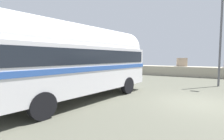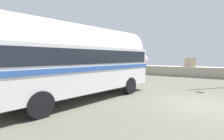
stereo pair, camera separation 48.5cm
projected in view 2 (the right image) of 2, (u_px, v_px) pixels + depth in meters
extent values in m
cube|color=#4E4E42|center=(200.00, 105.00, 7.46)|extent=(32.00, 26.00, 0.02)
cube|color=#ACA48D|center=(211.00, 72.00, 17.34)|extent=(31.36, 1.80, 1.10)
sphere|color=#A3AC85|center=(110.00, 62.00, 23.59)|extent=(0.75, 0.75, 0.75)
sphere|color=#AC9799|center=(143.00, 60.00, 20.89)|extent=(1.38, 1.38, 1.38)
cube|color=tan|center=(190.00, 62.00, 18.51)|extent=(1.20, 1.09, 0.97)
cylinder|color=black|center=(103.00, 82.00, 11.07)|extent=(0.44, 0.99, 0.96)
cylinder|color=black|center=(129.00, 86.00, 9.59)|extent=(0.44, 0.99, 0.96)
cylinder|color=black|center=(17.00, 95.00, 7.22)|extent=(0.44, 0.99, 0.96)
cylinder|color=black|center=(40.00, 104.00, 5.74)|extent=(0.44, 0.99, 0.96)
cube|color=silver|center=(81.00, 68.00, 8.33)|extent=(3.76, 8.68, 2.10)
cylinder|color=silver|center=(81.00, 47.00, 8.25)|extent=(3.51, 8.32, 2.20)
cube|color=#2D549F|center=(81.00, 67.00, 8.32)|extent=(3.82, 8.77, 0.20)
cube|color=black|center=(81.00, 57.00, 8.28)|extent=(3.74, 8.36, 0.64)
cube|color=silver|center=(131.00, 78.00, 11.55)|extent=(2.27, 0.54, 0.28)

